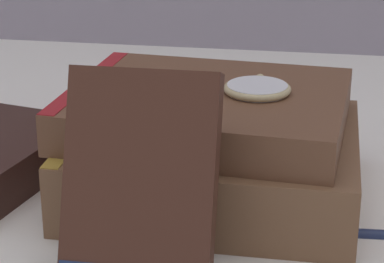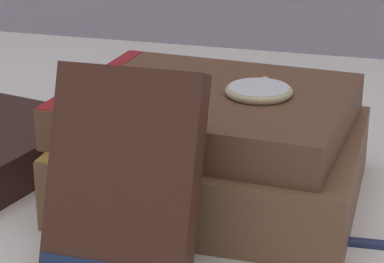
# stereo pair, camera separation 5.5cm
# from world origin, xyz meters

# --- Properties ---
(ground_plane) EXTENTS (3.00, 3.00, 0.00)m
(ground_plane) POSITION_xyz_m (0.00, 0.00, 0.00)
(ground_plane) COLOR white
(book_flat_bottom) EXTENTS (0.20, 0.17, 0.05)m
(book_flat_bottom) POSITION_xyz_m (0.02, 0.03, 0.02)
(book_flat_bottom) COLOR brown
(book_flat_bottom) RESTS_ON ground_plane
(book_flat_top) EXTENTS (0.20, 0.17, 0.03)m
(book_flat_top) POSITION_xyz_m (0.01, 0.03, 0.06)
(book_flat_top) COLOR brown
(book_flat_top) RESTS_ON book_flat_bottom
(book_leaning_front) EXTENTS (0.09, 0.07, 0.12)m
(book_leaning_front) POSITION_xyz_m (-0.01, -0.09, 0.06)
(book_leaning_front) COLOR #422319
(book_leaning_front) RESTS_ON ground_plane
(pocket_watch) EXTENTS (0.05, 0.05, 0.01)m
(pocket_watch) POSITION_xyz_m (0.05, 0.03, 0.08)
(pocket_watch) COLOR silver
(pocket_watch) RESTS_ON book_flat_top
(reading_glasses) EXTENTS (0.11, 0.06, 0.00)m
(reading_glasses) POSITION_xyz_m (-0.04, 0.19, 0.00)
(reading_glasses) COLOR black
(reading_glasses) RESTS_ON ground_plane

